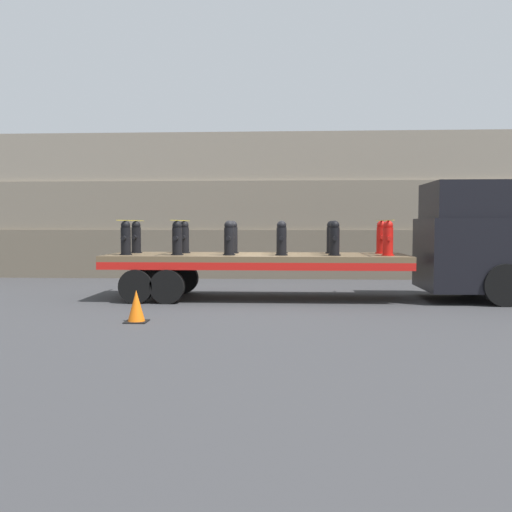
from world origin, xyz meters
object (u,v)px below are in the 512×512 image
at_px(fire_hydrant_black_far_0, 136,237).
at_px(traffic_cone, 136,306).
at_px(flatbed_trailer, 235,263).
at_px(fire_hydrant_black_far_4, 331,238).
at_px(fire_hydrant_black_far_1, 184,237).
at_px(fire_hydrant_black_near_2, 229,238).
at_px(fire_hydrant_black_near_0, 126,238).
at_px(fire_hydrant_black_near_3, 282,238).
at_px(truck_cab, 474,242).
at_px(fire_hydrant_black_near_1, 177,238).
at_px(fire_hydrant_black_near_4, 334,238).
at_px(fire_hydrant_black_far_3, 282,237).
at_px(fire_hydrant_red_near_5, 388,239).
at_px(fire_hydrant_black_far_2, 233,237).
at_px(fire_hydrant_red_far_5, 381,238).

distance_m(fire_hydrant_black_far_0, traffic_cone, 4.87).
xyz_separation_m(flatbed_trailer, fire_hydrant_black_far_4, (2.72, 0.54, 0.70)).
height_order(fire_hydrant_black_far_1, fire_hydrant_black_near_2, same).
distance_m(fire_hydrant_black_near_0, fire_hydrant_black_near_3, 4.24).
bearing_deg(truck_cab, fire_hydrant_black_near_2, -175.34).
height_order(fire_hydrant_black_near_0, fire_hydrant_black_near_3, same).
distance_m(fire_hydrant_black_far_0, fire_hydrant_black_far_4, 5.65).
height_order(fire_hydrant_black_near_1, fire_hydrant_black_near_2, same).
distance_m(flatbed_trailer, fire_hydrant_black_near_2, 0.89).
bearing_deg(fire_hydrant_black_far_1, fire_hydrant_black_near_1, -90.00).
height_order(fire_hydrant_black_far_1, fire_hydrant_black_near_4, same).
distance_m(fire_hydrant_black_near_0, fire_hydrant_black_near_1, 1.41).
relative_size(fire_hydrant_black_near_3, fire_hydrant_black_near_4, 1.00).
distance_m(flatbed_trailer, fire_hydrant_black_far_3, 1.58).
xyz_separation_m(flatbed_trailer, fire_hydrant_black_near_1, (-1.52, -0.54, 0.70)).
distance_m(fire_hydrant_black_near_0, traffic_cone, 3.89).
relative_size(fire_hydrant_black_far_1, fire_hydrant_black_near_4, 1.00).
xyz_separation_m(fire_hydrant_black_far_0, traffic_cone, (1.20, -4.52, -1.36)).
bearing_deg(fire_hydrant_red_near_5, flatbed_trailer, 172.54).
distance_m(truck_cab, fire_hydrant_black_near_2, 6.67).
relative_size(fire_hydrant_black_far_2, traffic_cone, 1.36).
xyz_separation_m(flatbed_trailer, fire_hydrant_black_far_2, (-0.11, 0.54, 0.70)).
relative_size(truck_cab, fire_hydrant_red_near_5, 3.44).
xyz_separation_m(truck_cab, fire_hydrant_black_far_0, (-9.47, 0.54, 0.11)).
height_order(truck_cab, fire_hydrant_black_near_0, truck_cab).
bearing_deg(fire_hydrant_red_near_5, fire_hydrant_black_far_2, 165.68).
bearing_deg(fire_hydrant_black_far_3, fire_hydrant_red_near_5, -20.96).
bearing_deg(fire_hydrant_black_near_3, traffic_cone, -131.54).
relative_size(fire_hydrant_black_near_4, fire_hydrant_black_far_4, 1.00).
bearing_deg(traffic_cone, fire_hydrant_black_far_3, 56.03).
xyz_separation_m(fire_hydrant_black_far_1, fire_hydrant_red_near_5, (5.65, -1.08, 0.00)).
relative_size(fire_hydrant_red_near_5, fire_hydrant_red_far_5, 1.00).
xyz_separation_m(fire_hydrant_black_far_3, traffic_cone, (-3.04, -4.52, -1.36)).
bearing_deg(flatbed_trailer, traffic_cone, -113.61).
height_order(flatbed_trailer, fire_hydrant_black_far_0, fire_hydrant_black_far_0).
xyz_separation_m(truck_cab, fire_hydrant_black_near_2, (-6.65, -0.54, 0.11)).
bearing_deg(fire_hydrant_black_near_1, traffic_cone, -93.63).
distance_m(fire_hydrant_black_near_2, traffic_cone, 4.04).
xyz_separation_m(fire_hydrant_black_near_2, fire_hydrant_black_far_3, (1.41, 1.08, 0.00)).
distance_m(fire_hydrant_black_near_1, fire_hydrant_black_near_2, 1.41).
xyz_separation_m(truck_cab, fire_hydrant_black_far_4, (-3.82, 0.54, 0.11)).
relative_size(fire_hydrant_black_far_2, fire_hydrant_black_near_4, 1.00).
height_order(truck_cab, flatbed_trailer, truck_cab).
xyz_separation_m(fire_hydrant_black_near_0, fire_hydrant_black_far_1, (1.41, 1.08, 0.00)).
relative_size(fire_hydrant_black_far_3, fire_hydrant_red_near_5, 1.00).
bearing_deg(fire_hydrant_black_far_0, truck_cab, -3.27).
xyz_separation_m(fire_hydrant_black_far_1, fire_hydrant_red_far_5, (5.65, 0.00, 0.00)).
height_order(fire_hydrant_black_near_0, fire_hydrant_black_far_2, same).
distance_m(flatbed_trailer, fire_hydrant_red_near_5, 4.23).
bearing_deg(flatbed_trailer, fire_hydrant_black_near_3, -22.51).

